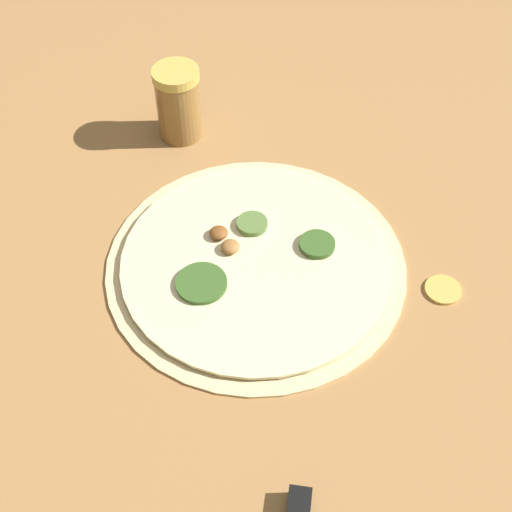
# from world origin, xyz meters

# --- Properties ---
(ground_plane) EXTENTS (3.00, 3.00, 0.00)m
(ground_plane) POSITION_xyz_m (0.00, 0.00, 0.00)
(ground_plane) COLOR #9E703F
(pizza) EXTENTS (0.33, 0.33, 0.02)m
(pizza) POSITION_xyz_m (0.00, -0.00, 0.01)
(pizza) COLOR beige
(pizza) RESTS_ON ground_plane
(spice_jar) EXTENTS (0.06, 0.06, 0.10)m
(spice_jar) POSITION_xyz_m (0.01, -0.24, 0.05)
(spice_jar) COLOR olive
(spice_jar) RESTS_ON ground_plane
(loose_cap) EXTENTS (0.04, 0.04, 0.01)m
(loose_cap) POSITION_xyz_m (-0.18, 0.10, 0.00)
(loose_cap) COLOR gold
(loose_cap) RESTS_ON ground_plane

